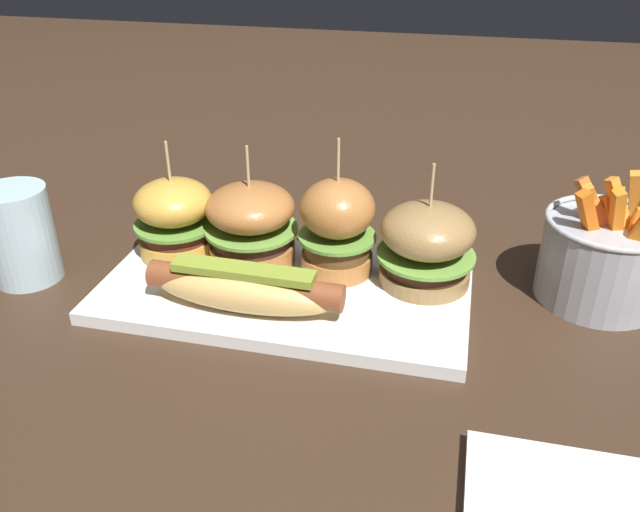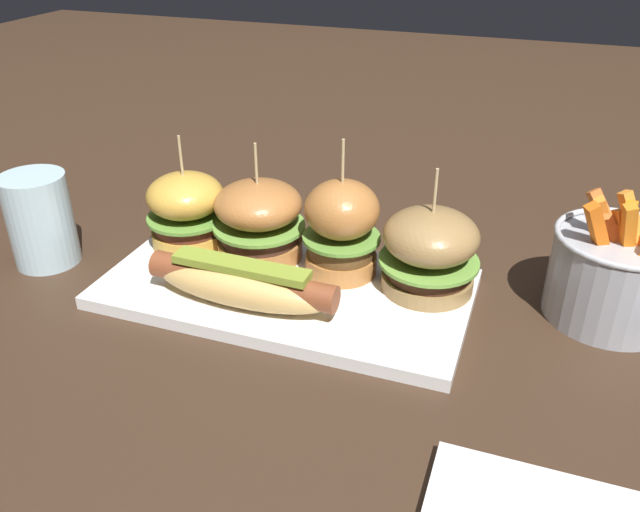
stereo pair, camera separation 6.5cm
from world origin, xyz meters
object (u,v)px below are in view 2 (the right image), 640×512
Objects in this scene: slider_center_left at (259,220)px; slider_center_right at (342,227)px; fries_bucket at (616,273)px; hot_dog at (242,283)px; slider_far_right at (430,250)px; water_glass at (40,220)px; platter_main at (286,289)px; slider_far_left at (187,210)px.

slider_center_right reaches higher than slider_center_left.
slider_center_left is 0.37m from fries_bucket.
slider_far_right is at bearing 28.58° from hot_dog.
slider_center_right is 0.34m from water_glass.
water_glass is (-0.29, -0.03, 0.05)m from platter_main.
slider_center_left is 0.10m from slider_center_right.
platter_main is at bearing -42.69° from slider_center_left.
water_glass is at bearing -156.12° from slider_far_left.
slider_far_right is (0.14, 0.04, 0.05)m from platter_main.
slider_center_right reaches higher than fries_bucket.
slider_far_right reaches higher than water_glass.
hot_dog is at bearing -151.42° from slider_far_right.
slider_far_right is 0.18m from fries_bucket.
slider_center_left is 1.01× the size of slider_far_right.
slider_far_left and slider_center_left have the same top height.
slider_center_left is at bearing 137.31° from platter_main.
platter_main is 2.82× the size of fries_bucket.
slider_far_left is 0.89× the size of slider_center_right.
fries_bucket is at bearing 13.05° from platter_main.
slider_far_right is at bearing 8.97° from water_glass.
hot_dog is 0.10m from slider_center_left.
slider_center_left is at bearing 3.73° from slider_far_left.
slider_far_right is at bearing -1.22° from slider_center_right.
slider_center_right reaches higher than platter_main.
slider_center_right is 0.27m from fries_bucket.
slider_far_right is at bearing 0.28° from slider_far_left.
hot_dog is 0.14m from slider_far_left.
slider_center_left is 0.25m from water_glass.
hot_dog is 1.32× the size of slider_center_right.
slider_far_left is (-0.11, 0.09, 0.02)m from hot_dog.
slider_center_left is 0.89× the size of slider_center_right.
water_glass is (-0.43, -0.07, -0.01)m from slider_far_right.
slider_center_right is at bearing 42.98° from platter_main.
fries_bucket is at bearing 19.67° from hot_dog.
platter_main is at bearing -166.95° from fries_bucket.
slider_far_right reaches higher than hot_dog.
slider_center_left reaches higher than slider_far_right.
water_glass is (-0.24, -0.07, -0.01)m from slider_center_left.
platter_main is 3.62× the size of water_glass.
slider_center_right is (0.18, 0.00, 0.01)m from slider_far_left.
slider_center_left is at bearing 16.90° from water_glass.
water_glass is at bearing 174.85° from hot_dog.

